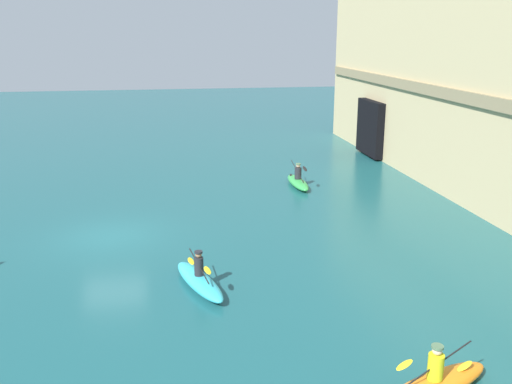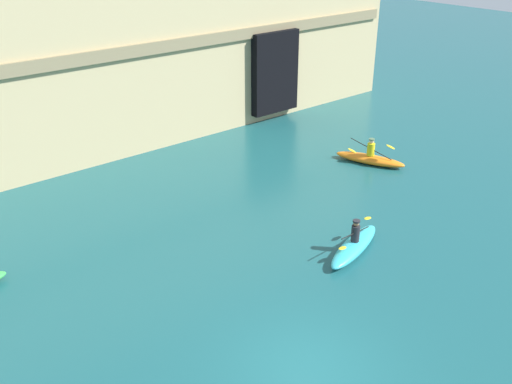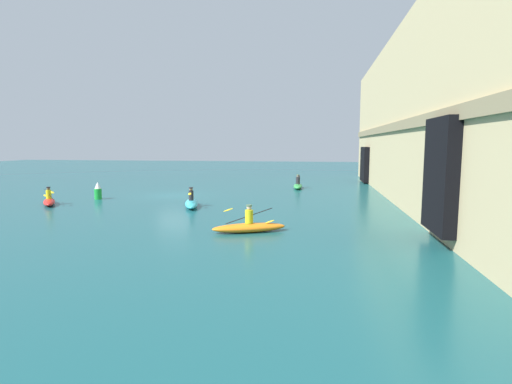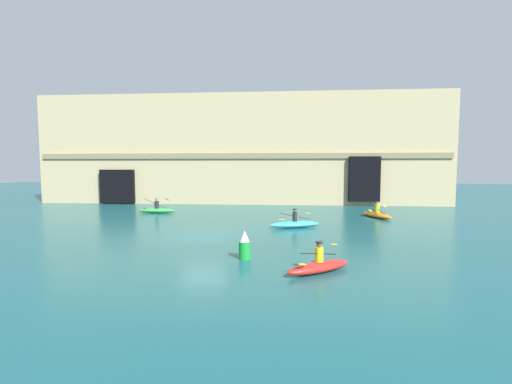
{
  "view_description": "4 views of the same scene",
  "coord_description": "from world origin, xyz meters",
  "views": [
    {
      "loc": [
        21.94,
        2.05,
        7.85
      ],
      "look_at": [
        2.54,
        5.4,
        2.29
      ],
      "focal_mm": 40.0,
      "sensor_mm": 36.0,
      "label": 1
    },
    {
      "loc": [
        -8.13,
        -7.74,
        10.58
      ],
      "look_at": [
        3.03,
        5.75,
        2.0
      ],
      "focal_mm": 40.0,
      "sensor_mm": 36.0,
      "label": 2
    },
    {
      "loc": [
        28.81,
        10.8,
        3.9
      ],
      "look_at": [
        3.51,
        6.9,
        0.8
      ],
      "focal_mm": 28.0,
      "sensor_mm": 36.0,
      "label": 3
    },
    {
      "loc": [
        4.49,
        -18.84,
        3.99
      ],
      "look_at": [
        2.49,
        6.5,
        2.04
      ],
      "focal_mm": 24.0,
      "sensor_mm": 36.0,
      "label": 4
    }
  ],
  "objects": [
    {
      "name": "kayak_cyan",
      "position": [
        5.26,
        3.1,
        0.25
      ],
      "size": [
        3.41,
        1.74,
        1.23
      ],
      "rotation": [
        0.0,
        0.0,
        0.31
      ],
      "color": "#33B2C6",
      "rests_on": "ground"
    },
    {
      "name": "kayak_orange",
      "position": [
        11.71,
        7.85,
        0.25
      ],
      "size": [
        1.98,
        3.37,
        1.23
      ],
      "rotation": [
        0.0,
        0.0,
        5.1
      ],
      "color": "orange",
      "rests_on": "ground"
    },
    {
      "name": "kayak_red",
      "position": [
        5.85,
        -6.16,
        0.25
      ],
      "size": [
        2.74,
        2.17,
        1.18
      ],
      "rotation": [
        0.0,
        0.0,
        3.74
      ],
      "color": "red",
      "rests_on": "ground"
    },
    {
      "name": "ground_plane",
      "position": [
        0.0,
        0.0,
        0.0
      ],
      "size": [
        120.0,
        120.0,
        0.0
      ],
      "primitive_type": "plane",
      "color": "#195156"
    },
    {
      "name": "marker_buoy",
      "position": [
        2.87,
        -4.52,
        0.57
      ],
      "size": [
        0.5,
        0.5,
        1.23
      ],
      "color": "green",
      "rests_on": "ground"
    },
    {
      "name": "cliff_bluff",
      "position": [
        -0.02,
        19.45,
        5.66
      ],
      "size": [
        42.65,
        7.94,
        11.37
      ],
      "color": "tan",
      "rests_on": "ground"
    },
    {
      "name": "kayak_green",
      "position": [
        -6.15,
        9.13,
        0.26
      ],
      "size": [
        3.18,
        0.82,
        1.26
      ],
      "rotation": [
        0.0,
        0.0,
        3.16
      ],
      "color": "green",
      "rests_on": "ground"
    }
  ]
}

